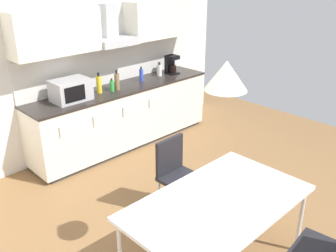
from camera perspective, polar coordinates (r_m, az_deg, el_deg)
name	(u,v)px	position (r m, az deg, el deg)	size (l,w,h in m)	color
ground_plane	(203,247)	(3.90, 5.34, -17.86)	(7.74, 8.00, 0.02)	brown
wall_back	(51,66)	(5.25, -17.41, 8.68)	(6.20, 0.10, 2.63)	silver
kitchen_counter	(124,116)	(5.66, -6.76, 1.56)	(2.94, 0.64, 0.91)	#333333
backsplash_tile	(109,65)	(5.67, -8.98, 9.15)	(2.92, 0.02, 0.54)	silver
upper_wall_cabinets	(113,25)	(5.43, -8.38, 14.92)	(2.92, 0.40, 0.56)	silver
microwave	(71,90)	(5.03, -14.61, 5.32)	(0.48, 0.35, 0.28)	#ADADB2
coffee_maker	(171,64)	(6.14, 0.48, 9.37)	(0.18, 0.19, 0.30)	black
bottle_green	(112,86)	(5.32, -8.55, 6.08)	(0.06, 0.06, 0.18)	green
bottle_white	(159,70)	(6.02, -1.34, 8.52)	(0.08, 0.08, 0.22)	white
bottle_blue	(141,75)	(5.76, -4.10, 7.78)	(0.06, 0.06, 0.22)	blue
bottle_yellow	(99,84)	(5.26, -10.47, 6.26)	(0.07, 0.07, 0.29)	yellow
bottle_brown	(117,81)	(5.36, -7.79, 6.75)	(0.07, 0.07, 0.28)	brown
dining_table	(218,205)	(3.25, 7.63, -11.81)	(1.61, 0.94, 0.73)	white
chair_near_right	(333,248)	(3.30, 23.84, -16.67)	(0.44, 0.44, 0.87)	black
chair_far_right	(176,170)	(4.03, 1.24, -6.67)	(0.41, 0.41, 0.87)	black
pendant_lamp	(226,76)	(2.76, 8.86, 7.60)	(0.32, 0.32, 0.22)	silver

